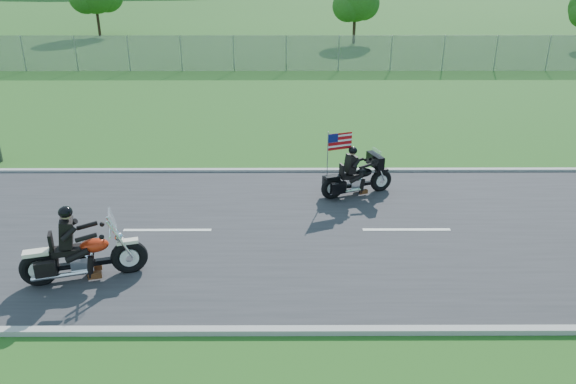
{
  "coord_description": "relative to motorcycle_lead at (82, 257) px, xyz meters",
  "views": [
    {
      "loc": [
        0.98,
        -12.5,
        6.53
      ],
      "look_at": [
        1.03,
        0.0,
        1.08
      ],
      "focal_mm": 35.0,
      "sensor_mm": 36.0,
      "label": 1
    }
  ],
  "objects": [
    {
      "name": "tree_fence_near",
      "position": [
        9.37,
        32.24,
        2.42
      ],
      "size": [
        3.52,
        3.28,
        4.75
      ],
      "color": "#382316",
      "rests_on": "ground"
    },
    {
      "name": "motorcycle_lead",
      "position": [
        0.0,
        0.0,
        0.0
      ],
      "size": [
        2.56,
        1.1,
        1.76
      ],
      "rotation": [
        0.0,
        0.0,
        0.28
      ],
      "color": "black",
      "rests_on": "ground"
    },
    {
      "name": "motorcycle_follow",
      "position": [
        6.32,
        4.43,
        -0.04
      ],
      "size": [
        2.14,
        1.11,
        1.86
      ],
      "rotation": [
        0.0,
        0.0,
        0.36
      ],
      "color": "black",
      "rests_on": "ground"
    },
    {
      "name": "curb_north",
      "position": [
        3.33,
        6.25,
        -0.5
      ],
      "size": [
        120.0,
        0.18,
        0.12
      ],
      "primitive_type": "cube",
      "color": "#9E9B93",
      "rests_on": "ground"
    },
    {
      "name": "fence",
      "position": [
        -1.67,
        22.2,
        0.45
      ],
      "size": [
        60.0,
        0.03,
        2.0
      ],
      "primitive_type": "cube",
      "color": "gray",
      "rests_on": "ground"
    },
    {
      "name": "ground",
      "position": [
        3.33,
        2.2,
        -0.55
      ],
      "size": [
        420.0,
        420.0,
        0.0
      ],
      "primitive_type": "plane",
      "color": "#1E4917",
      "rests_on": "ground"
    },
    {
      "name": "road",
      "position": [
        3.33,
        2.2,
        -0.53
      ],
      "size": [
        120.0,
        8.0,
        0.04
      ],
      "primitive_type": "cube",
      "color": "#28282B",
      "rests_on": "ground"
    },
    {
      "name": "curb_south",
      "position": [
        3.33,
        -1.85,
        -0.5
      ],
      "size": [
        120.0,
        0.18,
        0.12
      ],
      "primitive_type": "cube",
      "color": "#9E9B93",
      "rests_on": "ground"
    }
  ]
}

